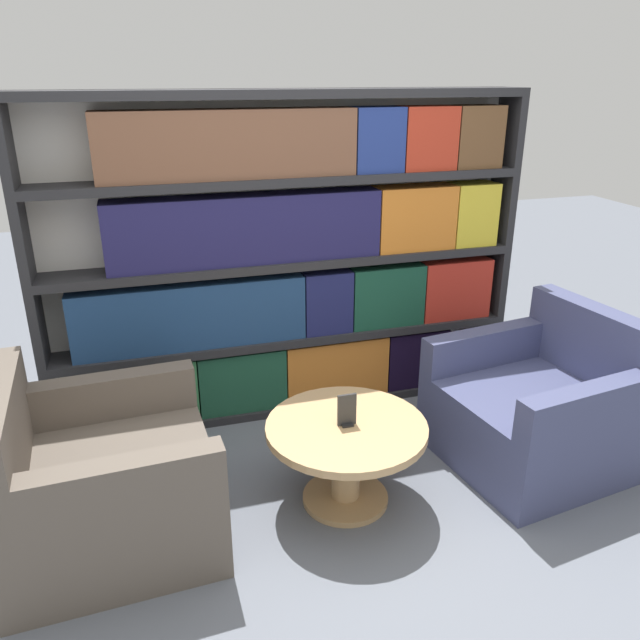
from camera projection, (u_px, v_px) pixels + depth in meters
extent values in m
plane|color=slate|center=(355.00, 529.00, 2.98)|extent=(14.00, 14.00, 0.00)
cube|color=silver|center=(282.00, 256.00, 3.86)|extent=(2.91, 0.05, 1.95)
cube|color=#262628|center=(31.00, 283.00, 3.37)|extent=(0.05, 0.30, 1.95)
cube|color=#262628|center=(496.00, 244.00, 4.13)|extent=(0.05, 0.30, 1.95)
cube|color=#262628|center=(290.00, 400.00, 4.10)|extent=(2.81, 0.30, 0.05)
cube|color=#262628|center=(289.00, 336.00, 3.93)|extent=(2.81, 0.30, 0.05)
cube|color=#262628|center=(287.00, 261.00, 3.75)|extent=(2.81, 0.30, 0.05)
cube|color=#262628|center=(285.00, 179.00, 3.57)|extent=(2.81, 0.30, 0.05)
cube|color=#262628|center=(284.00, 94.00, 3.40)|extent=(2.81, 0.30, 0.05)
cube|color=#347945|center=(140.00, 392.00, 3.75)|extent=(0.68, 0.20, 0.39)
cube|color=#1C4D36|center=(241.00, 378.00, 3.91)|extent=(0.54, 0.20, 0.39)
cube|color=orange|center=(335.00, 366.00, 4.08)|extent=(0.68, 0.20, 0.39)
cube|color=black|center=(413.00, 355.00, 4.23)|extent=(0.43, 0.20, 0.39)
cube|color=navy|center=(191.00, 314.00, 3.67)|extent=(1.35, 0.20, 0.39)
cube|color=navy|center=(326.00, 300.00, 3.89)|extent=(0.30, 0.20, 0.39)
cube|color=#184935|center=(385.00, 294.00, 4.00)|extent=(0.48, 0.20, 0.39)
cube|color=red|center=(452.00, 287.00, 4.13)|extent=(0.47, 0.20, 0.39)
cube|color=#211E4E|center=(246.00, 229.00, 3.58)|extent=(1.58, 0.20, 0.39)
cube|color=orange|center=(413.00, 218.00, 3.86)|extent=(0.50, 0.20, 0.39)
cube|color=gold|center=(471.00, 214.00, 3.97)|extent=(0.29, 0.20, 0.39)
cube|color=brown|center=(228.00, 144.00, 3.39)|extent=(1.42, 0.20, 0.36)
cube|color=navy|center=(376.00, 140.00, 3.62)|extent=(0.29, 0.20, 0.36)
cube|color=#B5321E|center=(426.00, 138.00, 3.70)|extent=(0.33, 0.20, 0.36)
cube|color=brown|center=(475.00, 137.00, 3.79)|extent=(0.30, 0.20, 0.36)
cube|color=brown|center=(113.00, 498.00, 2.87)|extent=(0.97, 0.95, 0.43)
cube|color=brown|center=(2.00, 435.00, 2.59)|extent=(0.19, 0.91, 0.41)
cube|color=brown|center=(126.00, 485.00, 2.43)|extent=(0.79, 0.16, 0.22)
cube|color=brown|center=(116.00, 395.00, 3.11)|extent=(0.79, 0.16, 0.22)
cube|color=#42476B|center=(532.00, 425.00, 3.46)|extent=(1.04, 1.02, 0.43)
cube|color=#42476B|center=(595.00, 344.00, 3.46)|extent=(0.26, 0.91, 0.41)
cube|color=#42476B|center=(482.00, 348.00, 3.65)|extent=(0.79, 0.23, 0.22)
cube|color=#42476B|center=(586.00, 408.00, 2.99)|extent=(0.79, 0.23, 0.22)
cylinder|color=tan|center=(346.00, 466.00, 3.11)|extent=(0.14, 0.14, 0.40)
cylinder|color=tan|center=(345.00, 497.00, 3.18)|extent=(0.44, 0.44, 0.03)
cylinder|color=tan|center=(346.00, 428.00, 3.03)|extent=(0.79, 0.79, 0.04)
cube|color=black|center=(347.00, 424.00, 3.02)|extent=(0.06, 0.06, 0.01)
cube|color=#2D2D2D|center=(347.00, 410.00, 2.99)|extent=(0.09, 0.01, 0.16)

